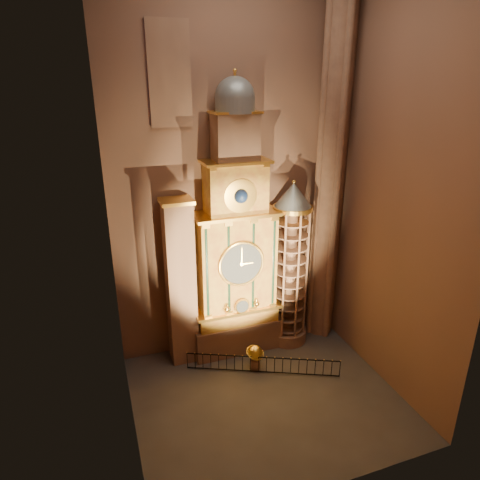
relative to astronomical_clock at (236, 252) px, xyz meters
name	(u,v)px	position (x,y,z in m)	size (l,w,h in m)	color
floor	(266,397)	(0.00, -4.96, -6.68)	(14.00, 14.00, 0.00)	#383330
wall_back	(230,176)	(0.00, 1.04, 4.32)	(22.00, 22.00, 0.00)	#855947
wall_left	(112,219)	(-7.00, -4.96, 4.32)	(22.00, 22.00, 0.00)	#855947
wall_right	(398,190)	(7.00, -4.96, 4.32)	(22.00, 22.00, 0.00)	#855947
astronomical_clock	(236,252)	(0.00, 0.00, 0.00)	(5.60, 2.41, 16.70)	#8C634C
portrait_tower	(181,283)	(-3.40, 0.02, -1.53)	(1.80, 1.60, 10.20)	#8C634C
stair_turret	(290,267)	(3.50, -0.26, -1.41)	(2.50, 2.50, 10.80)	#8C634C
gothic_pier	(331,172)	(6.10, 0.04, 4.32)	(2.04, 2.04, 22.00)	#8C634C
stained_glass_window	(170,75)	(-3.20, 0.95, 9.82)	(2.20, 0.14, 5.20)	navy
celestial_globe	(255,355)	(0.33, -2.50, -5.73)	(1.41, 1.38, 1.58)	#8C634C
iron_railing	(262,365)	(0.59, -3.02, -6.10)	(8.16, 3.78, 1.07)	black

